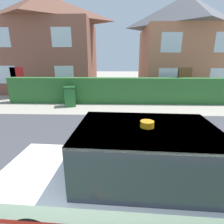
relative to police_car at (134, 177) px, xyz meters
The scene contains 6 objects.
road_strip 2.78m from the police_car, 120.92° to the left, with size 28.00×7.00×0.01m, color #424247.
garden_hedge 8.36m from the police_car, 90.53° to the left, with size 14.02×0.67×1.58m, color #2D662D.
police_car is the anchor object (origin of this frame).
house_left 14.90m from the police_car, 116.01° to the left, with size 8.28×5.53×7.66m.
house_right 14.50m from the police_car, 68.81° to the left, with size 6.88×6.09×7.49m.
wheelie_bin 8.09m from the police_car, 112.40° to the left, with size 0.80×0.83×1.15m.
Camera 1 is at (1.08, 0.03, 2.69)m, focal length 28.00 mm.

